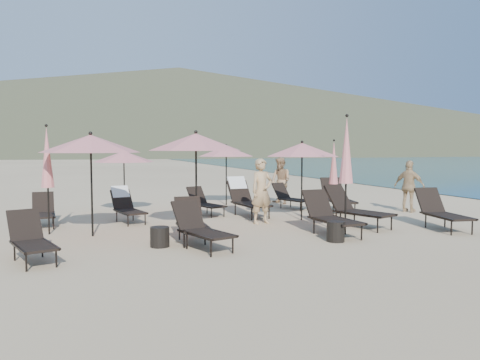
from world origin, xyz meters
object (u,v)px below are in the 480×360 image
object	(u,v)px
beachgoer_a	(262,191)
lounger_6	(43,211)
lounger_2	(201,227)
lounger_9	(246,197)
lounger_7	(126,205)
umbrella_closed_1	(334,163)
beachgoer_b	(281,181)
beachgoer_c	(409,186)
umbrella_open_1	(196,142)
umbrella_open_3	(124,157)
lounger_4	(356,208)
lounger_1	(192,222)
lounger_5	(442,211)
umbrella_closed_0	(346,151)
lounger_8	(205,202)
lounger_10	(290,197)
side_table_0	(160,237)
umbrella_open_0	(91,144)
lounger_11	(337,196)
umbrella_open_2	(302,150)
lounger_3	(330,215)
umbrella_closed_2	(47,158)
lounger_0	(31,239)
umbrella_open_4	(226,151)

from	to	relation	value
beachgoer_a	lounger_6	bearing A→B (deg)	154.48
lounger_2	lounger_9	distance (m)	4.84
lounger_7	lounger_9	xyz separation A→B (m)	(3.59, 0.11, 0.09)
lounger_6	lounger_9	xyz separation A→B (m)	(5.75, 0.05, 0.15)
umbrella_closed_1	beachgoer_b	bearing A→B (deg)	91.39
beachgoer_b	beachgoer_c	bearing A→B (deg)	22.36
umbrella_open_1	umbrella_open_3	size ratio (longest dim) A/B	1.23
lounger_4	beachgoer_c	xyz separation A→B (m)	(3.19, 1.87, 0.34)
lounger_1	lounger_7	bearing A→B (deg)	112.04
lounger_5	umbrella_open_3	world-z (taller)	umbrella_open_3
lounger_4	lounger_7	world-z (taller)	lounger_4
umbrella_closed_0	lounger_8	bearing A→B (deg)	118.76
umbrella_open_1	lounger_7	bearing A→B (deg)	125.82
lounger_6	umbrella_open_1	xyz separation A→B (m)	(3.65, -2.13, 1.81)
lounger_10	side_table_0	distance (m)	7.03
lounger_2	beachgoer_a	xyz separation A→B (m)	(2.36, 2.53, 0.45)
umbrella_open_0	umbrella_closed_1	bearing A→B (deg)	6.29
lounger_9	lounger_10	bearing A→B (deg)	19.80
beachgoer_b	lounger_11	bearing A→B (deg)	-1.02
lounger_6	beachgoer_a	xyz separation A→B (m)	(5.62, -1.56, 0.49)
umbrella_open_3	lounger_10	bearing A→B (deg)	-5.82
lounger_6	lounger_7	xyz separation A→B (m)	(2.15, -0.06, 0.07)
umbrella_open_3	umbrella_closed_0	bearing A→B (deg)	-48.74
lounger_2	lounger_11	distance (m)	6.77
beachgoer_a	umbrella_open_2	bearing A→B (deg)	-1.69
umbrella_open_1	beachgoer_a	world-z (taller)	umbrella_open_1
lounger_11	umbrella_open_3	xyz separation A→B (m)	(-6.54, 1.79, 1.30)
lounger_1	beachgoer_b	bearing A→B (deg)	53.84
lounger_3	lounger_11	distance (m)	4.12
umbrella_open_2	beachgoer_a	bearing A→B (deg)	-171.72
lounger_11	umbrella_open_2	xyz separation A→B (m)	(-1.87, -1.17, 1.52)
lounger_10	side_table_0	world-z (taller)	lounger_10
lounger_5	lounger_6	distance (m)	10.38
lounger_10	umbrella_closed_2	size ratio (longest dim) A/B	0.60
lounger_1	umbrella_open_2	world-z (taller)	umbrella_open_2
lounger_8	umbrella_open_3	distance (m)	2.91
umbrella_open_3	umbrella_open_1	bearing A→B (deg)	-69.48
lounger_0	beachgoer_b	size ratio (longest dim) A/B	0.96
umbrella_closed_0	umbrella_closed_2	world-z (taller)	umbrella_closed_0
lounger_3	umbrella_open_3	xyz separation A→B (m)	(-4.28, 5.24, 1.32)
lounger_2	umbrella_open_2	bearing A→B (deg)	18.98
umbrella_closed_1	beachgoer_b	size ratio (longest dim) A/B	1.35
lounger_8	umbrella_open_0	xyz separation A→B (m)	(-3.39, -2.50, 1.77)
umbrella_open_2	umbrella_closed_1	xyz separation A→B (m)	(1.13, 0.17, -0.40)
lounger_5	umbrella_open_4	size ratio (longest dim) A/B	0.83
lounger_0	umbrella_closed_1	bearing A→B (deg)	2.98
umbrella_open_3	umbrella_closed_2	size ratio (longest dim) A/B	0.77
lounger_0	lounger_5	distance (m)	9.57
beachgoer_b	side_table_0	bearing A→B (deg)	-60.69
lounger_6	umbrella_closed_1	distance (m)	8.24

